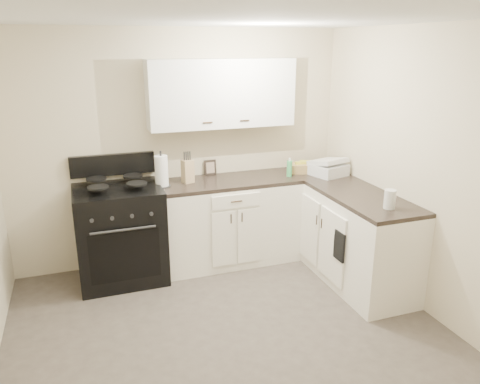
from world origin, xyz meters
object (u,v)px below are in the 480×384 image
object	(u,v)px
knife_block	(188,171)
paper_towel	(162,171)
wicker_basket	(304,168)
countertop_grill	(328,170)
stove	(121,236)

from	to	relation	value
knife_block	paper_towel	distance (m)	0.29
paper_towel	wicker_basket	size ratio (longest dim) A/B	1.09
wicker_basket	countertop_grill	xyz separation A→B (m)	(0.20, -0.20, 0.01)
stove	knife_block	size ratio (longest dim) A/B	4.27
stove	countertop_grill	world-z (taller)	countertop_grill
knife_block	countertop_grill	bearing A→B (deg)	-24.67
stove	knife_block	xyz separation A→B (m)	(0.74, 0.07, 0.60)
knife_block	countertop_grill	world-z (taller)	knife_block
knife_block	wicker_basket	xyz separation A→B (m)	(1.34, -0.04, -0.07)
stove	knife_block	world-z (taller)	knife_block
stove	countertop_grill	distance (m)	2.34
paper_towel	wicker_basket	world-z (taller)	paper_towel
stove	wicker_basket	world-z (taller)	wicker_basket
countertop_grill	wicker_basket	bearing A→B (deg)	118.30
paper_towel	wicker_basket	xyz separation A→B (m)	(1.62, 0.02, -0.11)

